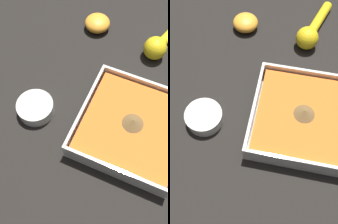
# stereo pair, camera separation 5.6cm
# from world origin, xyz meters

# --- Properties ---
(ground_plane) EXTENTS (4.00, 4.00, 0.00)m
(ground_plane) POSITION_xyz_m (0.00, 0.00, 0.00)
(ground_plane) COLOR black
(square_dish) EXTENTS (0.21, 0.21, 0.05)m
(square_dish) POSITION_xyz_m (0.01, 0.02, 0.02)
(square_dish) COLOR silver
(square_dish) RESTS_ON ground_plane
(spice_bowl) EXTENTS (0.08, 0.08, 0.03)m
(spice_bowl) POSITION_xyz_m (0.04, -0.19, 0.01)
(spice_bowl) COLOR silver
(spice_bowl) RESTS_ON ground_plane
(lemon_squeezer) EXTENTS (0.18, 0.09, 0.06)m
(lemon_squeezer) POSITION_xyz_m (-0.24, 0.01, 0.02)
(lemon_squeezer) COLOR yellow
(lemon_squeezer) RESTS_ON ground_plane
(lemon_half) EXTENTS (0.07, 0.07, 0.04)m
(lemon_half) POSITION_xyz_m (-0.25, -0.16, 0.02)
(lemon_half) COLOR orange
(lemon_half) RESTS_ON ground_plane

